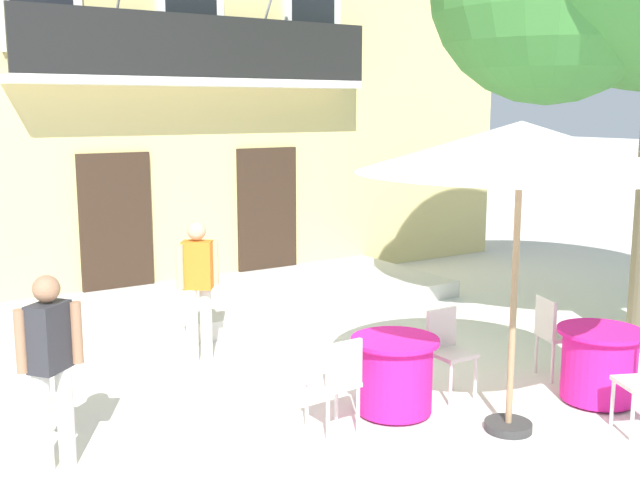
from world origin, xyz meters
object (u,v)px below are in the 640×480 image
(cafe_table_near_tree, at_px, (599,364))
(cafe_chair_near_tree_1, at_px, (553,331))
(cafe_chair_middle_0, at_px, (447,346))
(pedestrian_near_entrance, at_px, (198,283))
(cafe_chair_middle_1, at_px, (337,379))
(cafe_umbrella, at_px, (521,148))
(cafe_table_middle, at_px, (395,375))
(pedestrian_mid_plaza, at_px, (51,361))

(cafe_table_near_tree, distance_m, cafe_chair_near_tree_1, 0.77)
(cafe_chair_middle_0, distance_m, pedestrian_near_entrance, 2.98)
(cafe_chair_middle_1, xyz_separation_m, cafe_umbrella, (1.38, -0.80, 2.08))
(cafe_chair_near_tree_1, xyz_separation_m, cafe_umbrella, (-1.47, -0.74, 2.08))
(cafe_chair_middle_0, bearing_deg, cafe_umbrella, -96.82)
(cafe_table_middle, xyz_separation_m, cafe_chair_middle_0, (0.75, 0.07, 0.14))
(cafe_chair_middle_0, height_order, pedestrian_mid_plaza, pedestrian_mid_plaza)
(cafe_chair_near_tree_1, relative_size, cafe_chair_middle_1, 1.00)
(cafe_chair_middle_1, bearing_deg, cafe_table_middle, 7.65)
(pedestrian_near_entrance, distance_m, pedestrian_mid_plaza, 2.82)
(cafe_chair_near_tree_1, relative_size, pedestrian_mid_plaza, 0.55)
(cafe_umbrella, height_order, pedestrian_mid_plaza, cafe_umbrella)
(cafe_chair_middle_0, bearing_deg, pedestrian_near_entrance, 125.36)
(cafe_table_middle, xyz_separation_m, pedestrian_mid_plaza, (-3.08, 0.62, 0.54))
(cafe_table_near_tree, bearing_deg, cafe_chair_middle_0, 140.62)
(cafe_chair_middle_0, bearing_deg, cafe_table_middle, -174.64)
(pedestrian_mid_plaza, bearing_deg, cafe_chair_near_tree_1, -8.55)
(cafe_chair_middle_1, height_order, pedestrian_near_entrance, pedestrian_near_entrance)
(cafe_umbrella, relative_size, pedestrian_near_entrance, 1.73)
(pedestrian_near_entrance, bearing_deg, cafe_chair_middle_0, -54.64)
(cafe_chair_middle_0, distance_m, cafe_chair_middle_1, 1.51)
(cafe_table_near_tree, bearing_deg, cafe_table_middle, 155.06)
(cafe_table_near_tree, relative_size, cafe_chair_middle_1, 0.95)
(cafe_umbrella, distance_m, pedestrian_near_entrance, 4.09)
(cafe_chair_near_tree_1, xyz_separation_m, pedestrian_mid_plaza, (-5.18, 0.78, 0.40))
(cafe_table_middle, xyz_separation_m, cafe_chair_middle_1, (-0.75, -0.10, 0.14))
(pedestrian_near_entrance, relative_size, pedestrian_mid_plaza, 1.02)
(cafe_chair_middle_1, height_order, pedestrian_mid_plaza, pedestrian_mid_plaza)
(cafe_chair_middle_1, distance_m, pedestrian_near_entrance, 2.62)
(cafe_table_near_tree, bearing_deg, pedestrian_near_entrance, 130.55)
(cafe_table_middle, bearing_deg, cafe_chair_middle_0, 5.36)
(cafe_chair_near_tree_1, relative_size, cafe_chair_middle_0, 1.00)
(cafe_table_middle, bearing_deg, cafe_chair_near_tree_1, -4.43)
(cafe_chair_near_tree_1, relative_size, cafe_table_middle, 1.05)
(cafe_table_middle, relative_size, cafe_chair_middle_0, 0.95)
(cafe_umbrella, bearing_deg, cafe_table_middle, 125.06)
(cafe_chair_near_tree_1, xyz_separation_m, pedestrian_near_entrance, (-3.06, 2.64, 0.42))
(cafe_chair_middle_1, bearing_deg, pedestrian_near_entrance, 94.61)
(cafe_chair_middle_0, bearing_deg, cafe_chair_near_tree_1, -9.80)
(cafe_table_middle, bearing_deg, pedestrian_mid_plaza, 168.68)
(pedestrian_mid_plaza, bearing_deg, cafe_table_near_tree, -16.81)
(cafe_table_middle, bearing_deg, cafe_umbrella, -54.94)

